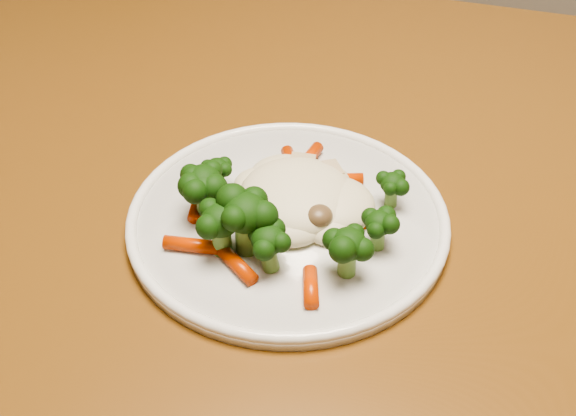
% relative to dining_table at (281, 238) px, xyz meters
% --- Properties ---
extents(dining_table, '(1.51, 1.21, 0.75)m').
position_rel_dining_table_xyz_m(dining_table, '(0.00, 0.00, 0.00)').
color(dining_table, brown).
rests_on(dining_table, ground).
extents(plate, '(0.28, 0.28, 0.01)m').
position_rel_dining_table_xyz_m(plate, '(0.05, -0.06, 0.09)').
color(plate, white).
rests_on(plate, dining_table).
extents(meal, '(0.19, 0.19, 0.05)m').
position_rel_dining_table_xyz_m(meal, '(0.05, -0.07, 0.12)').
color(meal, beige).
rests_on(meal, plate).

